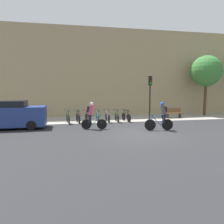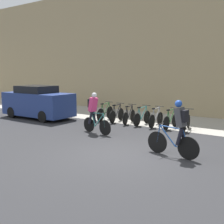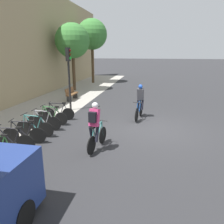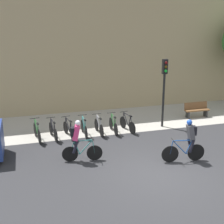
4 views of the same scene
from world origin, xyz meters
name	(u,v)px [view 3 (image 3 of 4)]	position (x,y,z in m)	size (l,w,h in m)	color
ground	(153,129)	(0.00, 0.00, 0.00)	(200.00, 200.00, 0.00)	#2B2B2D
kerb_strip	(21,120)	(0.00, 6.75, 0.00)	(44.00, 4.50, 0.01)	#A39E93
cyclist_pink	(95,125)	(-2.67, 2.00, 0.95)	(1.65, 0.52, 1.77)	black
cyclist_grey	(140,101)	(1.62, 0.76, 0.95)	(1.82, 0.51, 1.80)	black
parked_bike_1	(12,142)	(-3.40, 4.84, 0.40)	(0.46, 1.67, 0.97)	black
parked_bike_2	(24,134)	(-2.64, 4.84, 0.39)	(0.47, 1.66, 0.95)	black
parked_bike_3	(35,127)	(-1.87, 4.84, 0.39)	(0.46, 1.68, 0.96)	black
parked_bike_4	(44,122)	(-1.11, 4.84, 0.39)	(0.46, 1.62, 0.96)	black
parked_bike_5	(52,117)	(-0.34, 4.84, 0.39)	(0.46, 1.62, 0.96)	black
parked_bike_6	(58,113)	(0.42, 4.84, 0.39)	(0.46, 1.63, 0.95)	black
traffic_light_pole	(69,68)	(2.47, 4.98, 2.53)	(0.26, 0.30, 3.65)	black
bench	(71,94)	(5.14, 5.98, 0.46)	(1.49, 0.44, 0.89)	brown
street_tree_0	(72,41)	(9.10, 7.25, 4.30)	(2.98, 2.98, 5.81)	#4C3823
street_tree_1	(92,35)	(14.24, 6.98, 5.17)	(3.24, 3.24, 6.82)	#4C3823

